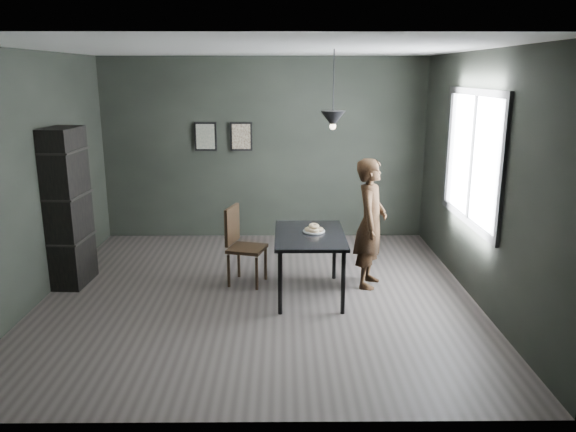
{
  "coord_description": "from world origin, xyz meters",
  "views": [
    {
      "loc": [
        0.3,
        -6.2,
        2.55
      ],
      "look_at": [
        0.35,
        0.05,
        0.95
      ],
      "focal_mm": 35.0,
      "sensor_mm": 36.0,
      "label": 1
    }
  ],
  "objects_px": {
    "cafe_table": "(310,240)",
    "pendant_lamp": "(333,119)",
    "woman": "(371,223)",
    "wood_chair": "(240,240)",
    "shelf_unit": "(68,208)",
    "white_plate": "(314,232)"
  },
  "relations": [
    {
      "from": "white_plate",
      "to": "pendant_lamp",
      "type": "relative_size",
      "value": 0.27
    },
    {
      "from": "wood_chair",
      "to": "cafe_table",
      "type": "bearing_deg",
      "value": -10.63
    },
    {
      "from": "cafe_table",
      "to": "white_plate",
      "type": "height_order",
      "value": "white_plate"
    },
    {
      "from": "cafe_table",
      "to": "wood_chair",
      "type": "distance_m",
      "value": 0.94
    },
    {
      "from": "wood_chair",
      "to": "pendant_lamp",
      "type": "relative_size",
      "value": 1.12
    },
    {
      "from": "cafe_table",
      "to": "pendant_lamp",
      "type": "bearing_deg",
      "value": 21.8
    },
    {
      "from": "shelf_unit",
      "to": "pendant_lamp",
      "type": "distance_m",
      "value": 3.37
    },
    {
      "from": "woman",
      "to": "pendant_lamp",
      "type": "distance_m",
      "value": 1.38
    },
    {
      "from": "white_plate",
      "to": "pendant_lamp",
      "type": "height_order",
      "value": "pendant_lamp"
    },
    {
      "from": "pendant_lamp",
      "to": "shelf_unit",
      "type": "bearing_deg",
      "value": 174.16
    },
    {
      "from": "woman",
      "to": "pendant_lamp",
      "type": "bearing_deg",
      "value": 131.45
    },
    {
      "from": "shelf_unit",
      "to": "pendant_lamp",
      "type": "xyz_separation_m",
      "value": [
        3.17,
        -0.32,
        1.09
      ]
    },
    {
      "from": "shelf_unit",
      "to": "pendant_lamp",
      "type": "bearing_deg",
      "value": -2.92
    },
    {
      "from": "shelf_unit",
      "to": "cafe_table",
      "type": "bearing_deg",
      "value": -5.35
    },
    {
      "from": "wood_chair",
      "to": "pendant_lamp",
      "type": "distance_m",
      "value": 1.88
    },
    {
      "from": "woman",
      "to": "wood_chair",
      "type": "xyz_separation_m",
      "value": [
        -1.58,
        0.09,
        -0.24
      ]
    },
    {
      "from": "white_plate",
      "to": "shelf_unit",
      "type": "height_order",
      "value": "shelf_unit"
    },
    {
      "from": "cafe_table",
      "to": "pendant_lamp",
      "type": "distance_m",
      "value": 1.41
    },
    {
      "from": "white_plate",
      "to": "wood_chair",
      "type": "distance_m",
      "value": 0.97
    },
    {
      "from": "cafe_table",
      "to": "white_plate",
      "type": "distance_m",
      "value": 0.12
    },
    {
      "from": "white_plate",
      "to": "pendant_lamp",
      "type": "xyz_separation_m",
      "value": [
        0.2,
        0.03,
        1.29
      ]
    },
    {
      "from": "white_plate",
      "to": "wood_chair",
      "type": "bearing_deg",
      "value": 158.73
    }
  ]
}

